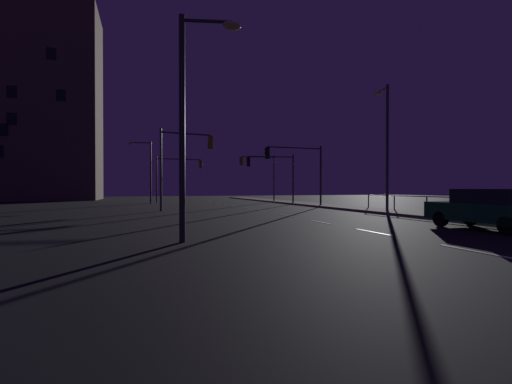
# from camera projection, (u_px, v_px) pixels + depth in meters

# --- Properties ---
(ground_plane) EXTENTS (112.00, 112.00, 0.00)m
(ground_plane) POSITION_uv_depth(u_px,v_px,m) (283.00, 215.00, 20.63)
(ground_plane) COLOR black
(ground_plane) RESTS_ON ground
(sidewalk_right) EXTENTS (2.75, 77.00, 0.14)m
(sidewalk_right) POSITION_uv_depth(u_px,v_px,m) (388.00, 211.00, 22.96)
(sidewalk_right) COLOR gray
(sidewalk_right) RESTS_ON ground
(lane_markings_center) EXTENTS (0.14, 50.00, 0.01)m
(lane_markings_center) POSITION_uv_depth(u_px,v_px,m) (264.00, 211.00, 23.96)
(lane_markings_center) COLOR silver
(lane_markings_center) RESTS_ON ground
(lane_edge_line) EXTENTS (0.14, 53.00, 0.01)m
(lane_edge_line) POSITION_uv_depth(u_px,v_px,m) (328.00, 209.00, 27.21)
(lane_edge_line) COLOR silver
(lane_edge_line) RESTS_ON ground
(car) EXTENTS (1.87, 4.42, 1.57)m
(car) POSITION_uv_depth(u_px,v_px,m) (488.00, 208.00, 13.26)
(car) COLOR #14592D
(car) RESTS_ON ground
(traffic_light_overhead_east) EXTENTS (4.32, 0.34, 5.37)m
(traffic_light_overhead_east) POSITION_uv_depth(u_px,v_px,m) (259.00, 168.00, 40.36)
(traffic_light_overhead_east) COLOR #4C4C51
(traffic_light_overhead_east) RESTS_ON sidewalk_right
(traffic_light_mid_right) EXTENTS (3.88, 0.66, 5.78)m
(traffic_light_mid_right) POSITION_uv_depth(u_px,v_px,m) (184.00, 154.00, 24.79)
(traffic_light_mid_right) COLOR #4C4C51
(traffic_light_mid_right) RESTS_ON ground
(traffic_light_near_right) EXTENTS (4.89, 0.85, 4.89)m
(traffic_light_near_right) POSITION_uv_depth(u_px,v_px,m) (272.00, 168.00, 34.75)
(traffic_light_near_right) COLOR #38383D
(traffic_light_near_right) RESTS_ON sidewalk_right
(traffic_light_far_center) EXTENTS (5.26, 0.37, 5.21)m
(traffic_light_far_center) POSITION_uv_depth(u_px,v_px,m) (178.00, 170.00, 39.70)
(traffic_light_far_center) COLOR #4C4C51
(traffic_light_far_center) RESTS_ON ground
(traffic_light_near_left) EXTENTS (5.29, 0.34, 5.15)m
(traffic_light_near_left) POSITION_uv_depth(u_px,v_px,m) (296.00, 162.00, 29.35)
(traffic_light_near_left) COLOR #2D3033
(traffic_light_near_left) RESTS_ON sidewalk_right
(street_lamp_median) EXTENTS (0.67, 1.61, 8.36)m
(street_lamp_median) POSITION_uv_depth(u_px,v_px,m) (386.00, 137.00, 23.23)
(street_lamp_median) COLOR #38383D
(street_lamp_median) RESTS_ON sidewalk_right
(street_lamp_corner) EXTENTS (2.38, 0.59, 6.51)m
(street_lamp_corner) POSITION_uv_depth(u_px,v_px,m) (146.00, 165.00, 36.16)
(street_lamp_corner) COLOR #4C4C51
(street_lamp_corner) RESTS_ON ground
(street_lamp_mid_block) EXTENTS (1.79, 0.60, 6.65)m
(street_lamp_mid_block) POSITION_uv_depth(u_px,v_px,m) (192.00, 105.00, 10.16)
(street_lamp_mid_block) COLOR #2D3033
(street_lamp_mid_block) RESTS_ON ground
(building_distant) EXTENTS (19.59, 9.61, 26.72)m
(building_distant) POSITION_uv_depth(u_px,v_px,m) (21.00, 102.00, 47.10)
(building_distant) COLOR brown
(building_distant) RESTS_ON ground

